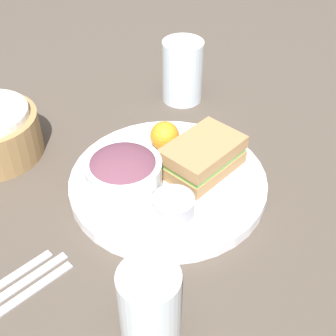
{
  "coord_description": "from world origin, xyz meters",
  "views": [
    {
      "loc": [
        -0.33,
        -0.44,
        0.51
      ],
      "look_at": [
        0.0,
        0.0,
        0.04
      ],
      "focal_mm": 50.0,
      "sensor_mm": 36.0,
      "label": 1
    }
  ],
  "objects": [
    {
      "name": "spoon",
      "position": [
        -0.29,
        -0.02,
        0.0
      ],
      "size": [
        0.15,
        0.03,
        0.01
      ],
      "primitive_type": "cube",
      "rotation": [
        0.0,
        0.0,
        3.27
      ],
      "color": "#B2B2B7",
      "rests_on": "ground_plane"
    },
    {
      "name": "dressing_cup",
      "position": [
        -0.04,
        -0.07,
        0.03
      ],
      "size": [
        0.06,
        0.06,
        0.03
      ],
      "primitive_type": "cylinder",
      "color": "#99999E",
      "rests_on": "plate"
    },
    {
      "name": "knife",
      "position": [
        -0.28,
        -0.04,
        0.0
      ],
      "size": [
        0.18,
        0.03,
        0.01
      ],
      "primitive_type": "cube",
      "rotation": [
        0.0,
        0.0,
        3.27
      ],
      "color": "#B2B2B7",
      "rests_on": "ground_plane"
    },
    {
      "name": "salad_bowl",
      "position": [
        -0.07,
        0.02,
        0.05
      ],
      "size": [
        0.12,
        0.12,
        0.07
      ],
      "color": "white",
      "rests_on": "plate"
    },
    {
      "name": "orange_wedge",
      "position": [
        0.04,
        0.07,
        0.05
      ],
      "size": [
        0.05,
        0.05,
        0.05
      ],
      "primitive_type": "sphere",
      "color": "orange",
      "rests_on": "plate"
    },
    {
      "name": "drink_glass",
      "position": [
        0.18,
        0.2,
        0.06
      ],
      "size": [
        0.08,
        0.08,
        0.12
      ],
      "primitive_type": "cylinder",
      "color": "silver",
      "rests_on": "ground_plane"
    },
    {
      "name": "plate",
      "position": [
        0.0,
        0.0,
        0.01
      ],
      "size": [
        0.31,
        0.31,
        0.02
      ],
      "primitive_type": "cylinder",
      "color": "silver",
      "rests_on": "ground_plane"
    },
    {
      "name": "water_glass",
      "position": [
        -0.17,
        -0.19,
        0.06
      ],
      "size": [
        0.07,
        0.07,
        0.11
      ],
      "primitive_type": "cylinder",
      "color": "silver",
      "rests_on": "ground_plane"
    },
    {
      "name": "ground_plane",
      "position": [
        0.0,
        0.0,
        0.0
      ],
      "size": [
        4.0,
        4.0,
        0.0
      ],
      "primitive_type": "plane",
      "color": "#4C4238"
    },
    {
      "name": "fork",
      "position": [
        -0.28,
        -0.05,
        0.0
      ],
      "size": [
        0.17,
        0.03,
        0.01
      ],
      "primitive_type": "cube",
      "rotation": [
        0.0,
        0.0,
        3.27
      ],
      "color": "#B2B2B7",
      "rests_on": "ground_plane"
    },
    {
      "name": "sandwich",
      "position": [
        0.06,
        -0.02,
        0.05
      ],
      "size": [
        0.14,
        0.1,
        0.05
      ],
      "color": "#A37A4C",
      "rests_on": "plate"
    }
  ]
}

